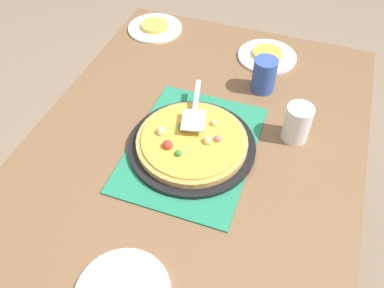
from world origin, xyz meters
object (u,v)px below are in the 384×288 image
(pizza, at_px, (192,141))
(served_slice_left, at_px, (267,53))
(pizza_server, at_px, (195,109))
(plate_far_right, at_px, (155,28))
(plate_near_left, at_px, (267,56))
(served_slice_right, at_px, (155,25))
(cup_near, at_px, (297,123))
(cup_far, at_px, (264,75))
(pizza_pan, at_px, (192,146))

(pizza, xyz_separation_m, served_slice_left, (0.53, -0.11, -0.02))
(pizza_server, bearing_deg, plate_far_right, 35.63)
(plate_near_left, distance_m, served_slice_left, 0.01)
(served_slice_right, bearing_deg, cup_near, -123.02)
(served_slice_left, height_order, pizza_server, pizza_server)
(plate_far_right, bearing_deg, pizza, -147.53)
(pizza, bearing_deg, cup_far, -21.97)
(pizza_pan, relative_size, pizza, 1.15)
(pizza, relative_size, cup_near, 2.75)
(pizza, relative_size, plate_near_left, 1.50)
(plate_far_right, relative_size, served_slice_left, 2.00)
(pizza_server, bearing_deg, served_slice_right, 35.63)
(pizza_pan, xyz_separation_m, plate_far_right, (0.57, 0.36, -0.01))
(pizza_pan, height_order, plate_far_right, pizza_pan)
(served_slice_right, xyz_separation_m, pizza_server, (-0.47, -0.34, 0.05))
(cup_far, height_order, pizza_server, cup_far)
(plate_near_left, xyz_separation_m, served_slice_right, (0.04, 0.48, 0.01))
(pizza, height_order, plate_near_left, pizza)
(cup_far, bearing_deg, served_slice_right, 65.70)
(plate_near_left, xyz_separation_m, served_slice_left, (0.00, 0.00, 0.01))
(cup_far, bearing_deg, cup_near, -143.31)
(plate_near_left, bearing_deg, served_slice_left, 0.00)
(cup_near, bearing_deg, pizza, 118.14)
(pizza_pan, xyz_separation_m, plate_near_left, (0.53, -0.11, -0.01))
(plate_near_left, height_order, pizza_server, pizza_server)
(served_slice_left, distance_m, served_slice_right, 0.48)
(cup_far, bearing_deg, pizza_server, 146.97)
(plate_near_left, relative_size, pizza_server, 0.94)
(served_slice_left, bearing_deg, plate_near_left, 0.00)
(plate_far_right, xyz_separation_m, served_slice_right, (0.00, 0.00, 0.01))
(plate_far_right, xyz_separation_m, cup_far, (-0.23, -0.50, 0.06))
(served_slice_left, bearing_deg, served_slice_right, 85.39)
(pizza, distance_m, plate_near_left, 0.54)
(pizza_pan, distance_m, plate_far_right, 0.67)
(served_slice_left, distance_m, cup_near, 0.42)
(pizza_pan, xyz_separation_m, served_slice_right, (0.57, 0.36, 0.01))
(cup_near, bearing_deg, plate_far_right, 56.98)
(served_slice_left, xyz_separation_m, cup_near, (-0.38, -0.17, 0.04))
(pizza_pan, height_order, served_slice_right, served_slice_right)
(plate_near_left, distance_m, plate_far_right, 0.48)
(cup_near, bearing_deg, pizza_server, 100.30)
(plate_far_right, bearing_deg, plate_near_left, -94.61)
(cup_near, bearing_deg, pizza_pan, 118.20)
(plate_near_left, bearing_deg, cup_near, -156.31)
(served_slice_left, height_order, cup_near, cup_near)
(served_slice_right, bearing_deg, pizza, -147.53)
(pizza_pan, xyz_separation_m, cup_near, (0.15, -0.28, 0.05))
(served_slice_left, relative_size, pizza_server, 0.47)
(pizza, height_order, cup_near, cup_near)
(pizza, height_order, cup_far, cup_far)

